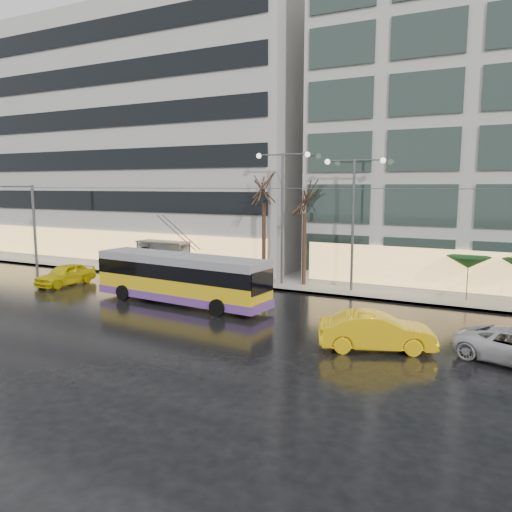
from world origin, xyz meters
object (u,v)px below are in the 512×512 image
Objects in this scene: trolleybus at (180,280)px; taxi_a at (66,274)px; street_lamp_near at (282,200)px; bus_shelter at (161,249)px.

trolleybus reaches higher than taxi_a.
trolleybus is 10.59m from taxi_a.
street_lamp_near is at bearing 67.94° from trolleybus.
taxi_a is (-3.27, -6.64, -1.20)m from bus_shelter.
trolleybus is 10.52m from bus_shelter.
street_lamp_near is 16.11m from taxi_a.
street_lamp_near is at bearing 27.19° from taxi_a.
bus_shelter is at bearing 133.65° from trolleybus.
street_lamp_near reaches higher than taxi_a.
trolleybus is 9.49m from street_lamp_near.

